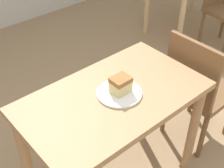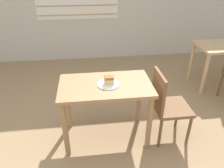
{
  "view_description": "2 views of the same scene",
  "coord_description": "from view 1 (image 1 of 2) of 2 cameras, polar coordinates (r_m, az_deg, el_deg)",
  "views": [
    {
      "loc": [
        -0.77,
        -0.53,
        1.85
      ],
      "look_at": [
        0.08,
        0.45,
        0.83
      ],
      "focal_mm": 50.0,
      "sensor_mm": 36.0,
      "label": 1
    },
    {
      "loc": [
        -0.1,
        -1.65,
        1.97
      ],
      "look_at": [
        0.15,
        0.41,
        0.78
      ],
      "focal_mm": 35.0,
      "sensor_mm": 36.0,
      "label": 2
    }
  ],
  "objects": [
    {
      "name": "chair_near_window",
      "position": [
        2.25,
        15.44,
        -0.64
      ],
      "size": [
        0.41,
        0.41,
        0.9
      ],
      "rotation": [
        0.0,
        0.0,
        1.57
      ],
      "color": "brown",
      "rests_on": "ground_plane"
    },
    {
      "name": "cake_slice",
      "position": [
        1.66,
        1.57,
        -0.12
      ],
      "size": [
        0.1,
        0.09,
        0.09
      ],
      "color": "#E0C67F",
      "rests_on": "plate"
    },
    {
      "name": "plate",
      "position": [
        1.69,
        1.35,
        -1.66
      ],
      "size": [
        0.25,
        0.25,
        0.01
      ],
      "color": "white",
      "rests_on": "dining_table_near"
    },
    {
      "name": "dining_table_near",
      "position": [
        1.77,
        0.24,
        -5.28
      ],
      "size": [
        1.03,
        0.61,
        0.76
      ],
      "color": "#9E754C",
      "rests_on": "ground_plane"
    }
  ]
}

